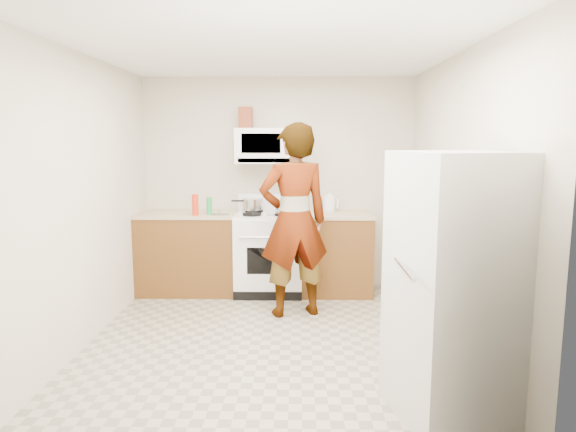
{
  "coord_description": "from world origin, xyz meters",
  "views": [
    {
      "loc": [
        0.24,
        -4.34,
        1.77
      ],
      "look_at": [
        0.14,
        0.55,
        1.04
      ],
      "focal_mm": 32.0,
      "sensor_mm": 36.0,
      "label": 1
    }
  ],
  "objects_px": {
    "fridge": "(456,288)",
    "person": "(294,221)",
    "microwave": "(269,146)",
    "kettle": "(329,203)",
    "saucepan": "(253,204)",
    "gas_range": "(269,251)"
  },
  "relations": [
    {
      "from": "fridge",
      "to": "person",
      "type": "bearing_deg",
      "value": 103.64
    },
    {
      "from": "fridge",
      "to": "microwave",
      "type": "bearing_deg",
      "value": 100.63
    },
    {
      "from": "kettle",
      "to": "microwave",
      "type": "bearing_deg",
      "value": 174.8
    },
    {
      "from": "kettle",
      "to": "person",
      "type": "bearing_deg",
      "value": -125.59
    },
    {
      "from": "microwave",
      "to": "person",
      "type": "height_order",
      "value": "person"
    },
    {
      "from": "microwave",
      "to": "kettle",
      "type": "distance_m",
      "value": 0.99
    },
    {
      "from": "kettle",
      "to": "saucepan",
      "type": "relative_size",
      "value": 0.75
    },
    {
      "from": "kettle",
      "to": "saucepan",
      "type": "bearing_deg",
      "value": 172.01
    },
    {
      "from": "microwave",
      "to": "person",
      "type": "distance_m",
      "value": 1.19
    },
    {
      "from": "gas_range",
      "to": "person",
      "type": "xyz_separation_m",
      "value": [
        0.3,
        -0.77,
        0.48
      ]
    },
    {
      "from": "saucepan",
      "to": "kettle",
      "type": "bearing_deg",
      "value": 4.99
    },
    {
      "from": "microwave",
      "to": "fridge",
      "type": "height_order",
      "value": "microwave"
    },
    {
      "from": "kettle",
      "to": "saucepan",
      "type": "distance_m",
      "value": 0.91
    },
    {
      "from": "microwave",
      "to": "saucepan",
      "type": "relative_size",
      "value": 3.3
    },
    {
      "from": "microwave",
      "to": "fridge",
      "type": "xyz_separation_m",
      "value": [
        1.33,
        -2.81,
        -0.85
      ]
    },
    {
      "from": "person",
      "to": "fridge",
      "type": "bearing_deg",
      "value": 101.62
    },
    {
      "from": "person",
      "to": "saucepan",
      "type": "height_order",
      "value": "person"
    },
    {
      "from": "fridge",
      "to": "kettle",
      "type": "relative_size",
      "value": 9.87
    },
    {
      "from": "gas_range",
      "to": "fridge",
      "type": "height_order",
      "value": "fridge"
    },
    {
      "from": "fridge",
      "to": "kettle",
      "type": "distance_m",
      "value": 2.98
    },
    {
      "from": "microwave",
      "to": "saucepan",
      "type": "height_order",
      "value": "microwave"
    },
    {
      "from": "gas_range",
      "to": "person",
      "type": "height_order",
      "value": "person"
    }
  ]
}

